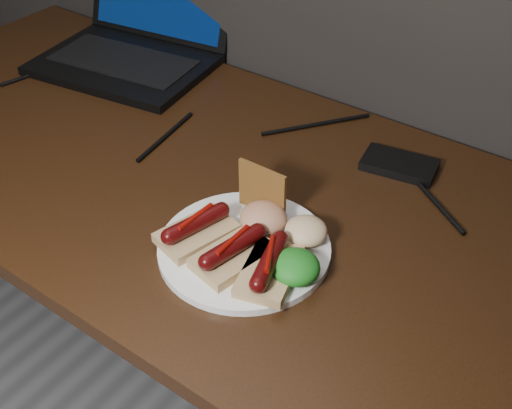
{
  "coord_description": "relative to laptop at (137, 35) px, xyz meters",
  "views": [
    {
      "loc": [
        0.7,
        0.7,
        1.41
      ],
      "look_at": [
        0.28,
        1.29,
        0.82
      ],
      "focal_mm": 45.0,
      "sensor_mm": 36.0,
      "label": 1
    }
  ],
  "objects": [
    {
      "name": "laptop",
      "position": [
        0.0,
        0.0,
        0.0
      ],
      "size": [
        0.42,
        0.4,
        0.25
      ],
      "color": "black",
      "rests_on": "desk"
    },
    {
      "name": "desk",
      "position": [
        0.3,
        -0.26,
        -0.14
      ],
      "size": [
        1.4,
        0.7,
        0.75
      ],
      "color": "black",
      "rests_on": "ground"
    },
    {
      "name": "salad_greens",
      "position": [
        0.67,
        -0.39,
        -0.02
      ],
      "size": [
        0.07,
        0.07,
        0.04
      ],
      "primitive_type": "ellipsoid",
      "color": "#104E0F",
      "rests_on": "plate"
    },
    {
      "name": "bread_sausage_right",
      "position": [
        0.64,
        -0.41,
        -0.02
      ],
      "size": [
        0.1,
        0.13,
        0.04
      ],
      "color": "#D6AD7E",
      "rests_on": "plate"
    },
    {
      "name": "desk_cables",
      "position": [
        0.32,
        -0.13,
        -0.05
      ],
      "size": [
        0.98,
        0.38,
        0.01
      ],
      "color": "black",
      "rests_on": "desk"
    },
    {
      "name": "hard_drive",
      "position": [
        0.67,
        -0.05,
        -0.04
      ],
      "size": [
        0.14,
        0.09,
        0.02
      ],
      "primitive_type": "cube",
      "rotation": [
        0.0,
        0.0,
        0.18
      ],
      "color": "black",
      "rests_on": "desk"
    },
    {
      "name": "bread_sausage_center",
      "position": [
        0.58,
        -0.42,
        -0.02
      ],
      "size": [
        0.09,
        0.13,
        0.04
      ],
      "color": "#D6AD7E",
      "rests_on": "plate"
    },
    {
      "name": "crispbread",
      "position": [
        0.55,
        -0.3,
        0.0
      ],
      "size": [
        0.08,
        0.01,
        0.08
      ],
      "primitive_type": "cube",
      "color": "#925828",
      "rests_on": "plate"
    },
    {
      "name": "coleslaw_mound",
      "position": [
        0.65,
        -0.32,
        -0.02
      ],
      "size": [
        0.06,
        0.06,
        0.04
      ],
      "primitive_type": "ellipsoid",
      "color": "beige",
      "rests_on": "plate"
    },
    {
      "name": "plate",
      "position": [
        0.58,
        -0.38,
        -0.05
      ],
      "size": [
        0.33,
        0.33,
        0.01
      ],
      "primitive_type": "cylinder",
      "rotation": [
        0.0,
        0.0,
        -0.38
      ],
      "color": "white",
      "rests_on": "desk"
    },
    {
      "name": "bread_sausage_left",
      "position": [
        0.51,
        -0.41,
        -0.02
      ],
      "size": [
        0.1,
        0.13,
        0.04
      ],
      "color": "#D6AD7E",
      "rests_on": "plate"
    },
    {
      "name": "salsa_mound",
      "position": [
        0.58,
        -0.33,
        -0.02
      ],
      "size": [
        0.07,
        0.07,
        0.04
      ],
      "primitive_type": "ellipsoid",
      "color": "#9E1C0F",
      "rests_on": "plate"
    }
  ]
}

